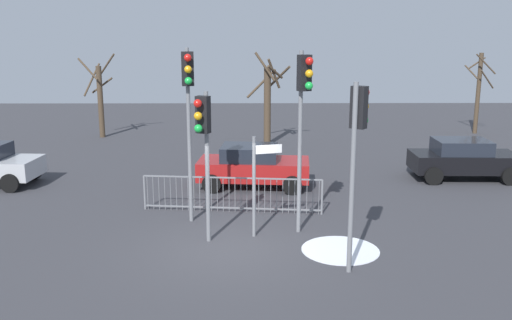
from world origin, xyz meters
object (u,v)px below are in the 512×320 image
(traffic_light_foreground_left, at_px, (188,97))
(car_black_mid, at_px, (463,158))
(traffic_light_rear_right, at_px, (204,134))
(traffic_light_foreground_right, at_px, (357,134))
(bare_tree_right, at_px, (100,97))
(direction_sign_post, at_px, (257,181))
(bare_tree_centre, at_px, (268,100))
(car_red_trailing, at_px, (253,166))
(traffic_light_mid_left, at_px, (303,102))
(bare_tree_left, at_px, (478,91))

(traffic_light_foreground_left, distance_m, car_black_mid, 10.96)
(traffic_light_rear_right, bearing_deg, traffic_light_foreground_right, 177.53)
(traffic_light_foreground_left, bearing_deg, bare_tree_right, -74.93)
(direction_sign_post, distance_m, car_black_mid, 9.66)
(traffic_light_rear_right, bearing_deg, bare_tree_centre, -75.16)
(car_red_trailing, xyz_separation_m, bare_tree_centre, (0.76, 7.68, 1.40))
(car_black_mid, distance_m, bare_tree_centre, 9.73)
(car_red_trailing, relative_size, bare_tree_right, 0.92)
(traffic_light_foreground_right, xyz_separation_m, traffic_light_mid_left, (-0.95, 2.34, 0.41))
(car_black_mid, height_order, bare_tree_right, bare_tree_right)
(traffic_light_foreground_left, relative_size, bare_tree_centre, 1.09)
(traffic_light_rear_right, relative_size, bare_tree_left, 0.90)
(traffic_light_foreground_left, distance_m, traffic_light_mid_left, 3.14)
(bare_tree_centre, bearing_deg, car_black_mid, -43.55)
(traffic_light_mid_left, bearing_deg, car_red_trailing, -97.88)
(bare_tree_centre, bearing_deg, traffic_light_rear_right, -98.58)
(car_black_mid, relative_size, bare_tree_centre, 0.87)
(traffic_light_mid_left, relative_size, car_red_trailing, 1.22)
(traffic_light_rear_right, distance_m, car_black_mid, 11.15)
(traffic_light_foreground_left, height_order, bare_tree_right, traffic_light_foreground_left)
(direction_sign_post, bearing_deg, car_black_mid, 21.72)
(traffic_light_rear_right, height_order, bare_tree_left, bare_tree_left)
(bare_tree_centre, bearing_deg, bare_tree_left, 14.92)
(traffic_light_mid_left, height_order, direction_sign_post, traffic_light_mid_left)
(direction_sign_post, xyz_separation_m, bare_tree_right, (-7.92, 14.58, 0.57))
(bare_tree_right, bearing_deg, bare_tree_centre, -13.68)
(traffic_light_mid_left, bearing_deg, traffic_light_foreground_left, -39.94)
(traffic_light_foreground_right, height_order, bare_tree_right, bare_tree_right)
(traffic_light_foreground_left, bearing_deg, bare_tree_centre, -111.52)
(traffic_light_foreground_left, relative_size, bare_tree_left, 1.13)
(traffic_light_foreground_right, relative_size, traffic_light_mid_left, 0.88)
(traffic_light_foreground_left, bearing_deg, traffic_light_foreground_right, 131.51)
(traffic_light_foreground_left, xyz_separation_m, car_black_mid, (9.47, 4.78, -2.78))
(traffic_light_foreground_left, xyz_separation_m, bare_tree_left, (13.79, 14.42, -1.24))
(traffic_light_rear_right, distance_m, traffic_light_mid_left, 2.66)
(bare_tree_right, bearing_deg, car_red_trailing, -51.31)
(bare_tree_left, bearing_deg, traffic_light_foreground_right, -119.10)
(traffic_light_foreground_right, height_order, bare_tree_left, bare_tree_left)
(traffic_light_foreground_right, xyz_separation_m, traffic_light_rear_right, (-3.43, 1.66, -0.28))
(traffic_light_foreground_left, relative_size, traffic_light_foreground_right, 1.15)
(bare_tree_left, bearing_deg, direction_sign_post, -127.65)
(traffic_light_foreground_right, xyz_separation_m, direction_sign_post, (-2.13, 2.15, -1.59))
(traffic_light_rear_right, xyz_separation_m, traffic_light_mid_left, (2.48, 0.67, 0.69))
(traffic_light_foreground_left, distance_m, car_red_trailing, 4.96)
(traffic_light_foreground_right, distance_m, bare_tree_left, 20.23)
(car_red_trailing, bearing_deg, car_black_mid, 12.59)
(traffic_light_foreground_left, bearing_deg, car_black_mid, -162.42)
(car_red_trailing, relative_size, bare_tree_centre, 0.89)
(direction_sign_post, distance_m, bare_tree_right, 16.60)
(traffic_light_foreground_right, distance_m, direction_sign_post, 3.42)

